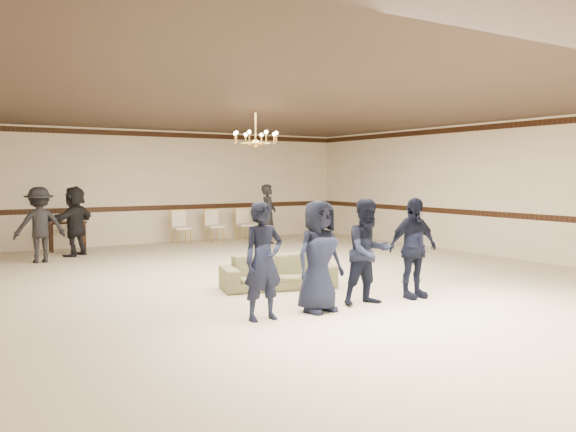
# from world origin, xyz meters

# --- Properties ---
(room) EXTENTS (12.01, 14.01, 3.21)m
(room) POSITION_xyz_m (0.00, 0.00, 1.60)
(room) COLOR #BFB293
(room) RESTS_ON ground
(chair_rail) EXTENTS (12.00, 0.02, 0.14)m
(chair_rail) POSITION_xyz_m (0.00, 6.99, 1.00)
(chair_rail) COLOR black
(chair_rail) RESTS_ON wall_back
(crown_molding) EXTENTS (12.00, 0.02, 0.14)m
(crown_molding) POSITION_xyz_m (0.00, 6.99, 3.08)
(crown_molding) COLOR black
(crown_molding) RESTS_ON wall_back
(chandelier) EXTENTS (0.94, 0.94, 0.89)m
(chandelier) POSITION_xyz_m (0.00, 1.00, 2.88)
(chandelier) COLOR #BC913C
(chandelier) RESTS_ON ceiling
(boy_a) EXTENTS (0.58, 0.39, 1.58)m
(boy_a) POSITION_xyz_m (-1.77, -2.44, 0.79)
(boy_a) COLOR black
(boy_a) RESTS_ON floor
(boy_b) EXTENTS (0.83, 0.60, 1.58)m
(boy_b) POSITION_xyz_m (-0.87, -2.44, 0.79)
(boy_b) COLOR black
(boy_b) RESTS_ON floor
(boy_c) EXTENTS (0.81, 0.66, 1.58)m
(boy_c) POSITION_xyz_m (0.03, -2.44, 0.79)
(boy_c) COLOR black
(boy_c) RESTS_ON floor
(boy_d) EXTENTS (0.94, 0.42, 1.58)m
(boy_d) POSITION_xyz_m (0.93, -2.44, 0.79)
(boy_d) COLOR black
(boy_d) RESTS_ON floor
(settee) EXTENTS (2.05, 1.21, 0.56)m
(settee) POSITION_xyz_m (-0.47, -0.65, 0.28)
(settee) COLOR #7B7A52
(settee) RESTS_ON floor
(adult_left) EXTENTS (1.09, 0.63, 1.67)m
(adult_left) POSITION_xyz_m (-3.42, 4.69, 0.84)
(adult_left) COLOR black
(adult_left) RESTS_ON floor
(adult_mid) EXTENTS (1.49, 1.40, 1.67)m
(adult_mid) POSITION_xyz_m (-2.52, 5.39, 0.84)
(adult_mid) COLOR black
(adult_mid) RESTS_ON floor
(adult_right) EXTENTS (0.72, 0.71, 1.67)m
(adult_right) POSITION_xyz_m (2.58, 4.99, 0.84)
(adult_right) COLOR black
(adult_right) RESTS_ON floor
(banquet_chair_left) EXTENTS (0.47, 0.47, 0.94)m
(banquet_chair_left) POSITION_xyz_m (0.50, 6.23, 0.47)
(banquet_chair_left) COLOR #F6E7CF
(banquet_chair_left) RESTS_ON floor
(banquet_chair_mid) EXTENTS (0.46, 0.46, 0.94)m
(banquet_chair_mid) POSITION_xyz_m (1.50, 6.23, 0.47)
(banquet_chair_mid) COLOR #F6E7CF
(banquet_chair_mid) RESTS_ON floor
(banquet_chair_right) EXTENTS (0.49, 0.49, 0.94)m
(banquet_chair_right) POSITION_xyz_m (2.50, 6.23, 0.47)
(banquet_chair_right) COLOR #F6E7CF
(banquet_chair_right) RESTS_ON floor
(console_table) EXTENTS (0.93, 0.46, 0.75)m
(console_table) POSITION_xyz_m (-2.50, 6.43, 0.38)
(console_table) COLOR #341B11
(console_table) RESTS_ON floor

